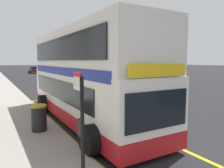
{
  "coord_description": "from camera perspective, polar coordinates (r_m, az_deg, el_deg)",
  "views": [
    {
      "loc": [
        -6.49,
        -1.95,
        2.97
      ],
      "look_at": [
        -0.32,
        8.66,
        1.63
      ],
      "focal_mm": 33.93,
      "sensor_mm": 36.0,
      "label": 1
    }
  ],
  "objects": [
    {
      "name": "ground_plane",
      "position": [
        34.69,
        -19.28,
        0.95
      ],
      "size": [
        260.0,
        260.0,
        0.0
      ],
      "primitive_type": "plane",
      "color": "black"
    },
    {
      "name": "litter_bin",
      "position": [
        9.18,
        -19.08,
        -8.59
      ],
      "size": [
        0.63,
        0.63,
        1.07
      ],
      "color": "black",
      "rests_on": "pavement_near"
    },
    {
      "name": "parked_car_maroon_across",
      "position": [
        35.04,
        -14.53,
        2.46
      ],
      "size": [
        2.09,
        4.2,
        1.62
      ],
      "rotation": [
        0.0,
        0.0,
        0.02
      ],
      "color": "maroon",
      "rests_on": "ground"
    },
    {
      "name": "bus_bay_markings",
      "position": [
        10.93,
        -7.51,
        -9.57
      ],
      "size": [
        3.07,
        13.55,
        0.01
      ],
      "color": "gold",
      "rests_on": "ground"
    },
    {
      "name": "double_decker_bus",
      "position": [
        10.48,
        -7.43,
        1.21
      ],
      "size": [
        3.27,
        10.54,
        4.4
      ],
      "color": "white",
      "rests_on": "ground"
    },
    {
      "name": "bus_stop_sign",
      "position": [
        4.9,
        -8.37,
        -9.27
      ],
      "size": [
        0.09,
        0.51,
        2.57
      ],
      "color": "black",
      "rests_on": "pavement_near"
    },
    {
      "name": "parked_car_maroon_kerbside",
      "position": [
        54.9,
        -20.28,
        3.56
      ],
      "size": [
        2.09,
        4.2,
        1.62
      ],
      "rotation": [
        0.0,
        0.0,
        -0.03
      ],
      "color": "maroon",
      "rests_on": "ground"
    }
  ]
}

